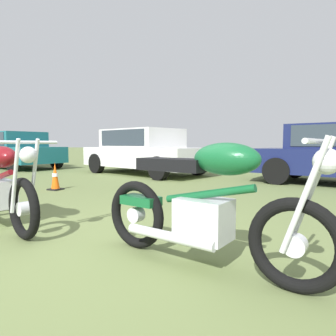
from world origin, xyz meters
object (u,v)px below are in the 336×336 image
Objects in this scene: car_white at (144,149)px; traffic_cone at (55,177)px; car_teal at (14,148)px; motorcycle_green at (204,206)px.

car_white is 8.04× the size of traffic_cone.
car_teal is 6.91m from traffic_cone.
motorcycle_green is 0.43× the size of car_white.
car_teal reaches higher than traffic_cone.
motorcycle_green is 11.60m from car_teal.
car_white is (-4.11, 6.03, 0.31)m from motorcycle_green.
car_white reaches higher than motorcycle_green.
motorcycle_green is at bearing -38.87° from car_white.
car_teal is 8.11× the size of traffic_cone.
car_white is at bearing 12.39° from car_teal.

